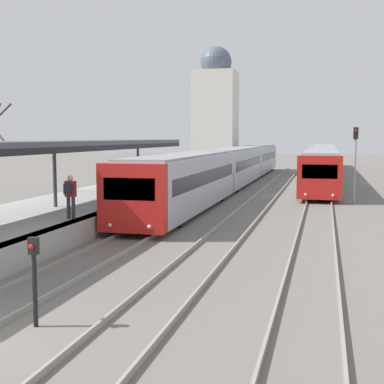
# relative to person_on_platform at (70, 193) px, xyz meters

# --- Properties ---
(track_middle_line) EXTENTS (1.50, 120.00, 0.15)m
(track_middle_line) POSITION_rel_person_on_platform_xyz_m (5.53, -9.94, -1.80)
(track_middle_line) COLOR gray
(track_middle_line) RESTS_ON ground_plane
(track_right_line) EXTENTS (1.51, 120.00, 0.15)m
(track_right_line) POSITION_rel_person_on_platform_xyz_m (9.02, -9.94, -1.80)
(track_right_line) COLOR gray
(track_right_line) RESTS_ON ground_plane
(platform_canopy) EXTENTS (4.00, 27.17, 2.93)m
(platform_canopy) POSITION_rel_person_on_platform_xyz_m (-2.26, 3.11, 1.83)
(platform_canopy) COLOR #4C515B
(platform_canopy) RESTS_ON station_platform
(person_on_platform) EXTENTS (0.40, 0.40, 1.66)m
(person_on_platform) POSITION_rel_person_on_platform_xyz_m (0.00, 0.00, 0.00)
(person_on_platform) COLOR #2D2D33
(person_on_platform) RESTS_ON station_platform
(train_near) EXTENTS (2.72, 47.49, 3.09)m
(train_near) POSITION_rel_person_on_platform_xyz_m (2.05, 24.62, -0.16)
(train_near) COLOR red
(train_near) RESTS_ON ground_plane
(train_far) EXTENTS (2.66, 46.22, 3.01)m
(train_far) POSITION_rel_person_on_platform_xyz_m (9.02, 37.23, -0.20)
(train_far) COLOR red
(train_far) RESTS_ON ground_plane
(signal_post_near) EXTENTS (0.20, 0.22, 1.91)m
(signal_post_near) POSITION_rel_person_on_platform_xyz_m (3.47, -8.53, -0.69)
(signal_post_near) COLOR black
(signal_post_near) RESTS_ON ground_plane
(signal_mast_far) EXTENTS (0.28, 0.29, 4.57)m
(signal_mast_far) POSITION_rel_person_on_platform_xyz_m (11.04, 14.69, 1.03)
(signal_mast_far) COLOR gray
(signal_mast_far) RESTS_ON ground_plane
(distant_domed_building) EXTENTS (4.36, 4.36, 13.59)m
(distant_domed_building) POSITION_rel_person_on_platform_xyz_m (-2.23, 38.53, 4.60)
(distant_domed_building) COLOR silver
(distant_domed_building) RESTS_ON ground_plane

